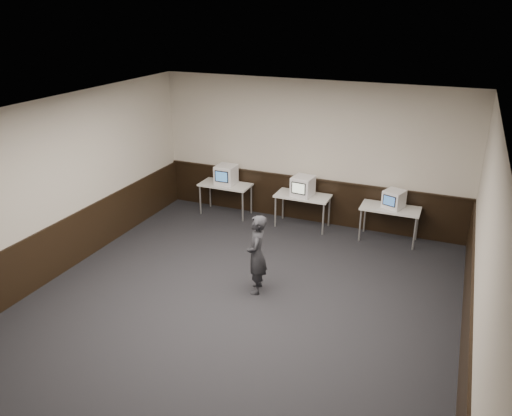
# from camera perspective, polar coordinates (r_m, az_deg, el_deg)

# --- Properties ---
(floor) EXTENTS (8.00, 8.00, 0.00)m
(floor) POSITION_cam_1_polar(r_m,az_deg,el_deg) (8.38, -2.46, -11.47)
(floor) COLOR black
(floor) RESTS_ON ground
(ceiling) EXTENTS (8.00, 8.00, 0.00)m
(ceiling) POSITION_cam_1_polar(r_m,az_deg,el_deg) (7.12, -2.89, 10.50)
(ceiling) COLOR white
(ceiling) RESTS_ON back_wall
(back_wall) EXTENTS (7.00, 0.00, 7.00)m
(back_wall) POSITION_cam_1_polar(r_m,az_deg,el_deg) (11.14, 6.17, 6.25)
(back_wall) COLOR beige
(back_wall) RESTS_ON ground
(front_wall) EXTENTS (7.00, 0.00, 7.00)m
(front_wall) POSITION_cam_1_polar(r_m,az_deg,el_deg) (4.85, -24.40, -19.01)
(front_wall) COLOR beige
(front_wall) RESTS_ON ground
(left_wall) EXTENTS (0.00, 8.00, 8.00)m
(left_wall) POSITION_cam_1_polar(r_m,az_deg,el_deg) (9.55, -22.05, 1.96)
(left_wall) COLOR beige
(left_wall) RESTS_ON ground
(right_wall) EXTENTS (0.00, 8.00, 8.00)m
(right_wall) POSITION_cam_1_polar(r_m,az_deg,el_deg) (7.00, 24.38, -5.70)
(right_wall) COLOR beige
(right_wall) RESTS_ON ground
(wainscot_back) EXTENTS (6.98, 0.04, 1.00)m
(wainscot_back) POSITION_cam_1_polar(r_m,az_deg,el_deg) (11.47, 5.91, 0.94)
(wainscot_back) COLOR black
(wainscot_back) RESTS_ON back_wall
(wainscot_left) EXTENTS (0.04, 7.98, 1.00)m
(wainscot_left) POSITION_cam_1_polar(r_m,az_deg,el_deg) (9.94, -21.06, -4.00)
(wainscot_left) COLOR black
(wainscot_left) RESTS_ON left_wall
(wainscot_right) EXTENTS (0.04, 7.98, 1.00)m
(wainscot_right) POSITION_cam_1_polar(r_m,az_deg,el_deg) (7.54, 22.89, -13.10)
(wainscot_right) COLOR black
(wainscot_right) RESTS_ON right_wall
(wainscot_rail) EXTENTS (6.98, 0.06, 0.04)m
(wainscot_rail) POSITION_cam_1_polar(r_m,az_deg,el_deg) (11.28, 5.99, 3.37)
(wainscot_rail) COLOR black
(wainscot_rail) RESTS_ON wainscot_back
(desk_left) EXTENTS (1.20, 0.60, 0.75)m
(desk_left) POSITION_cam_1_polar(r_m,az_deg,el_deg) (11.73, -3.51, 2.43)
(desk_left) COLOR silver
(desk_left) RESTS_ON ground
(desk_center) EXTENTS (1.20, 0.60, 0.75)m
(desk_center) POSITION_cam_1_polar(r_m,az_deg,el_deg) (11.07, 5.37, 1.14)
(desk_center) COLOR silver
(desk_center) RESTS_ON ground
(desk_right) EXTENTS (1.20, 0.60, 0.75)m
(desk_right) POSITION_cam_1_polar(r_m,az_deg,el_deg) (10.71, 15.09, -0.30)
(desk_right) COLOR silver
(desk_right) RESTS_ON ground
(emac_left) EXTENTS (0.45, 0.49, 0.45)m
(emac_left) POSITION_cam_1_polar(r_m,az_deg,el_deg) (11.66, -3.46, 3.84)
(emac_left) COLOR white
(emac_left) RESTS_ON desk_left
(emac_center) EXTENTS (0.48, 0.51, 0.44)m
(emac_center) POSITION_cam_1_polar(r_m,az_deg,el_deg) (10.94, 5.36, 2.51)
(emac_center) COLOR white
(emac_center) RESTS_ON desk_center
(emac_right) EXTENTS (0.49, 0.50, 0.37)m
(emac_right) POSITION_cam_1_polar(r_m,az_deg,el_deg) (10.63, 15.48, 0.99)
(emac_right) COLOR white
(emac_right) RESTS_ON desk_right
(person) EXTENTS (0.47, 0.59, 1.42)m
(person) POSITION_cam_1_polar(r_m,az_deg,el_deg) (8.50, 0.08, -5.33)
(person) COLOR #242529
(person) RESTS_ON ground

